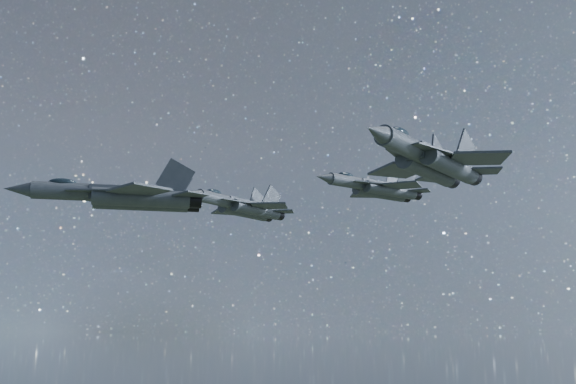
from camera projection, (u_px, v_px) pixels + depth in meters
jet_lead at (125, 196)px, 63.89m from camera, size 18.50×12.13×4.76m
jet_left at (243, 207)px, 86.21m from camera, size 17.81×12.05×4.48m
jet_right at (431, 161)px, 61.20m from camera, size 20.22×13.65×5.09m
jet_slot at (377, 188)px, 85.40m from camera, size 17.01×12.11×4.34m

